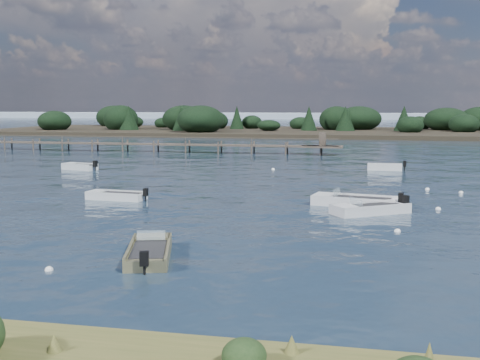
% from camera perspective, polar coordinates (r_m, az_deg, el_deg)
% --- Properties ---
extents(ground, '(400.00, 400.00, 0.00)m').
position_cam_1_polar(ground, '(86.68, 5.73, 3.09)').
color(ground, '#152231').
rests_on(ground, ground).
extents(shore_lip, '(160.00, 0.60, 0.30)m').
position_cam_1_polar(shore_lip, '(17.70, -21.20, -13.69)').
color(shore_lip, black).
rests_on(shore_lip, ground).
extents(dinghy_near_olive, '(2.79, 4.84, 1.16)m').
position_cam_1_polar(dinghy_near_olive, '(24.69, -8.58, -6.97)').
color(dinghy_near_olive, '#6D6A49').
rests_on(dinghy_near_olive, ground).
extents(tender_far_grey_b, '(3.54, 1.36, 1.21)m').
position_cam_1_polar(tender_far_grey_b, '(58.09, 13.56, 1.08)').
color(tender_far_grey_b, silver).
rests_on(tender_far_grey_b, ground).
extents(dinghy_mid_grey, '(4.19, 1.80, 1.04)m').
position_cam_1_polar(dinghy_mid_grey, '(39.94, -11.64, -1.62)').
color(dinghy_mid_grey, silver).
rests_on(dinghy_mid_grey, ground).
extents(tender_far_grey, '(3.85, 2.26, 1.22)m').
position_cam_1_polar(tender_far_grey, '(58.81, -14.95, 1.11)').
color(tender_far_grey, silver).
rests_on(tender_far_grey, ground).
extents(dinghy_mid_white_b, '(4.62, 3.89, 1.20)m').
position_cam_1_polar(dinghy_mid_white_b, '(34.90, 12.23, -2.87)').
color(dinghy_mid_white_b, silver).
rests_on(dinghy_mid_white_b, ground).
extents(dinghy_mid_white_a, '(5.53, 2.83, 1.27)m').
position_cam_1_polar(dinghy_mid_white_a, '(37.37, 10.78, -2.16)').
color(dinghy_mid_white_a, silver).
rests_on(dinghy_mid_white_a, ground).
extents(buoy_a, '(0.32, 0.32, 0.32)m').
position_cam_1_polar(buoy_a, '(23.77, -17.66, -8.17)').
color(buoy_a, white).
rests_on(buoy_a, ground).
extents(buoy_b, '(0.32, 0.32, 0.32)m').
position_cam_1_polar(buoy_b, '(30.28, 14.70, -4.78)').
color(buoy_b, white).
rests_on(buoy_b, ground).
extents(buoy_d, '(0.32, 0.32, 0.32)m').
position_cam_1_polar(buoy_d, '(37.32, 18.27, -2.67)').
color(buoy_d, white).
rests_on(buoy_d, ground).
extents(buoy_e, '(0.32, 0.32, 0.32)m').
position_cam_1_polar(buoy_e, '(56.97, 3.16, 0.98)').
color(buoy_e, white).
rests_on(buoy_e, ground).
extents(buoy_extra_a, '(0.32, 0.32, 0.32)m').
position_cam_1_polar(buoy_extra_a, '(45.65, 17.34, -0.88)').
color(buoy_extra_a, white).
rests_on(buoy_extra_a, ground).
extents(buoy_extra_b, '(0.32, 0.32, 0.32)m').
position_cam_1_polar(buoy_extra_b, '(44.68, 20.22, -1.17)').
color(buoy_extra_b, white).
rests_on(buoy_extra_b, ground).
extents(jetty, '(64.50, 3.20, 3.40)m').
position_cam_1_polar(jetty, '(80.36, -10.85, 3.38)').
color(jetty, '#4B4137').
rests_on(jetty, ground).
extents(far_headland, '(190.00, 40.00, 5.80)m').
position_cam_1_polar(far_headland, '(127.02, 19.07, 4.92)').
color(far_headland, black).
rests_on(far_headland, ground).
extents(distant_haze, '(280.00, 20.00, 2.40)m').
position_cam_1_polar(distant_haze, '(274.61, -9.36, 5.83)').
color(distant_haze, '#95A5B8').
rests_on(distant_haze, ground).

